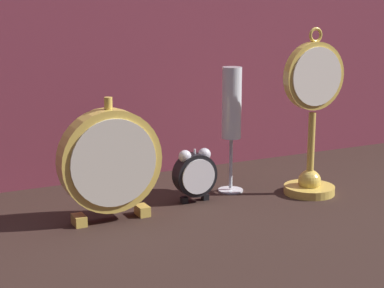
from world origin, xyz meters
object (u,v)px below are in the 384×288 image
at_px(pocket_watch_on_stand, 312,124).
at_px(alarm_clock_twin_bell, 195,173).
at_px(champagne_flute, 232,112).
at_px(mantel_clock_silver, 110,162).

height_order(pocket_watch_on_stand, alarm_clock_twin_bell, pocket_watch_on_stand).
bearing_deg(pocket_watch_on_stand, champagne_flute, 146.34).
xyz_separation_m(alarm_clock_twin_bell, champagne_flute, (0.10, 0.03, 0.10)).
relative_size(mantel_clock_silver, champagne_flute, 0.87).
bearing_deg(alarm_clock_twin_bell, mantel_clock_silver, -170.53).
xyz_separation_m(pocket_watch_on_stand, alarm_clock_twin_bell, (-0.23, 0.06, -0.09)).
bearing_deg(pocket_watch_on_stand, alarm_clock_twin_bell, 165.86).
xyz_separation_m(mantel_clock_silver, champagne_flute, (0.27, 0.06, 0.06)).
bearing_deg(champagne_flute, mantel_clock_silver, -167.73).
xyz_separation_m(pocket_watch_on_stand, mantel_clock_silver, (-0.41, 0.03, -0.04)).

